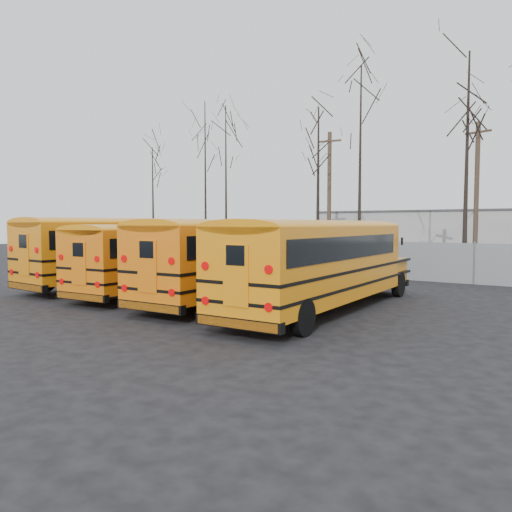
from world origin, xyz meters
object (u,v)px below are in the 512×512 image
Objects in this scene: bus_b at (169,252)px; bus_d at (321,258)px; utility_pole_left at (329,197)px; bus_c at (240,253)px; bus_a at (131,246)px; utility_pole_right at (476,197)px.

bus_d reaches higher than bus_b.
utility_pole_left reaches higher than bus_b.
bus_c is 1.19× the size of utility_pole_left.
bus_b is 7.46m from bus_d.
bus_a is 10.75m from bus_d.
bus_d is 1.27× the size of utility_pole_right.
bus_c reaches higher than bus_d.
utility_pole_left is at bearing 113.46° from bus_d.
bus_c is 17.03m from utility_pole_right.
bus_a is at bearing 171.52° from bus_c.
bus_c is 1.01× the size of bus_d.
bus_b is (3.24, -0.73, -0.17)m from bus_a.
bus_c is at bearing -90.19° from utility_pole_right.
bus_a is at bearing 171.20° from bus_d.
bus_c is (3.73, 0.04, 0.10)m from bus_b.
utility_pole_right reaches higher than bus_d.
utility_pole_left reaches higher than utility_pole_right.
bus_a is at bearing 163.23° from bus_b.
bus_a is 19.74m from utility_pole_right.
bus_b is 1.22× the size of utility_pole_right.
bus_b is 1.13× the size of utility_pole_left.
bus_a is 1.10× the size of bus_b.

